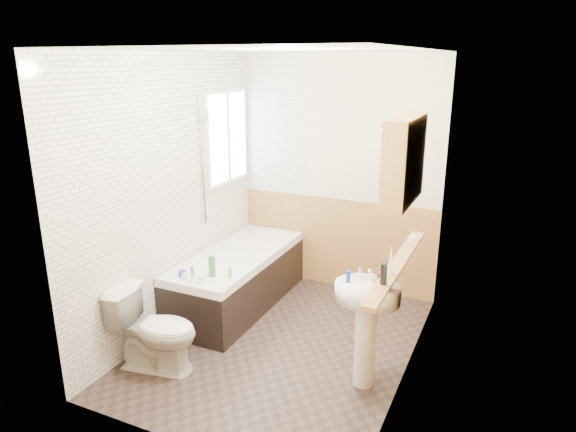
{
  "coord_description": "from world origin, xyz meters",
  "views": [
    {
      "loc": [
        1.75,
        -3.65,
        2.43
      ],
      "look_at": [
        0.0,
        0.15,
        1.15
      ],
      "focal_mm": 32.0,
      "sensor_mm": 36.0,
      "label": 1
    }
  ],
  "objects_px": {
    "bathtub": "(238,278)",
    "sink": "(366,314)",
    "medicine_cabinet": "(404,160)",
    "toilet": "(155,330)",
    "pine_shelf": "(397,265)"
  },
  "relations": [
    {
      "from": "bathtub",
      "to": "toilet",
      "type": "height_order",
      "value": "bathtub"
    },
    {
      "from": "bathtub",
      "to": "sink",
      "type": "bearing_deg",
      "value": -26.33
    },
    {
      "from": "bathtub",
      "to": "sink",
      "type": "height_order",
      "value": "sink"
    },
    {
      "from": "pine_shelf",
      "to": "medicine_cabinet",
      "type": "relative_size",
      "value": 2.26
    },
    {
      "from": "bathtub",
      "to": "sink",
      "type": "relative_size",
      "value": 1.81
    },
    {
      "from": "toilet",
      "to": "medicine_cabinet",
      "type": "relative_size",
      "value": 1.05
    },
    {
      "from": "sink",
      "to": "medicine_cabinet",
      "type": "relative_size",
      "value": 1.43
    },
    {
      "from": "toilet",
      "to": "pine_shelf",
      "type": "distance_m",
      "value": 1.99
    },
    {
      "from": "toilet",
      "to": "bathtub",
      "type": "bearing_deg",
      "value": -11.06
    },
    {
      "from": "toilet",
      "to": "pine_shelf",
      "type": "height_order",
      "value": "pine_shelf"
    },
    {
      "from": "bathtub",
      "to": "medicine_cabinet",
      "type": "relative_size",
      "value": 2.59
    },
    {
      "from": "medicine_cabinet",
      "to": "sink",
      "type": "bearing_deg",
      "value": -140.85
    },
    {
      "from": "bathtub",
      "to": "sink",
      "type": "distance_m",
      "value": 1.78
    },
    {
      "from": "bathtub",
      "to": "medicine_cabinet",
      "type": "bearing_deg",
      "value": -20.08
    },
    {
      "from": "sink",
      "to": "bathtub",
      "type": "bearing_deg",
      "value": 162.19
    }
  ]
}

